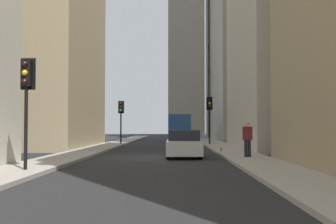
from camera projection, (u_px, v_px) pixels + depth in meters
name	position (u px, v px, depth m)	size (l,w,h in m)	color
ground_plane	(157.00, 157.00, 21.53)	(135.00, 135.00, 0.00)	#262628
sidewalk_right	(72.00, 156.00, 21.61)	(90.00, 2.20, 0.14)	#A8A399
sidewalk_left	(243.00, 156.00, 21.45)	(90.00, 2.20, 0.14)	#A8A399
building_left_far	(254.00, 13.00, 49.90)	(19.73, 10.50, 31.00)	#B7B2A5
delivery_truck	(179.00, 128.00, 43.68)	(6.46, 2.25, 2.84)	#285699
sedan_white	(184.00, 145.00, 21.46)	(4.30, 1.78, 1.42)	silver
traffic_light_foreground	(26.00, 87.00, 14.04)	(0.43, 0.52, 3.85)	black
traffic_light_midblock	(210.00, 109.00, 34.32)	(0.43, 0.52, 3.97)	black
traffic_light_far_junction	(121.00, 112.00, 35.68)	(0.43, 0.52, 3.72)	black
pedestrian	(247.00, 137.00, 19.84)	(0.26, 0.44, 1.73)	black
discarded_bottle	(221.00, 149.00, 24.43)	(0.07, 0.07, 0.27)	#236033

